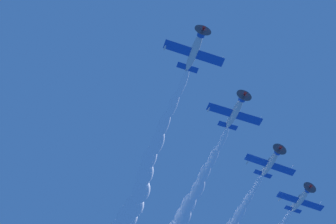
{
  "coord_description": "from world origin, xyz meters",
  "views": [
    {
      "loc": [
        40.24,
        -10.86,
        1.44
      ],
      "look_at": [
        -14.23,
        0.91,
        71.93
      ],
      "focal_mm": 55.23,
      "sensor_mm": 36.0,
      "label": 1
    }
  ],
  "objects_px": {
    "airplane_lead": "(195,50)",
    "airplane_outer_left": "(301,199)",
    "airplane_left_wingman": "(236,111)",
    "airplane_right_wingman": "(271,162)"
  },
  "relations": [
    {
      "from": "airplane_left_wingman",
      "to": "airplane_lead",
      "type": "bearing_deg",
      "value": -43.3
    },
    {
      "from": "airplane_left_wingman",
      "to": "airplane_right_wingman",
      "type": "xyz_separation_m",
      "value": [
        -10.93,
        10.3,
        0.95
      ]
    },
    {
      "from": "airplane_lead",
      "to": "airplane_outer_left",
      "type": "relative_size",
      "value": 1.0
    },
    {
      "from": "airplane_lead",
      "to": "airplane_outer_left",
      "type": "xyz_separation_m",
      "value": [
        -30.48,
        29.76,
        1.75
      ]
    },
    {
      "from": "airplane_lead",
      "to": "airplane_left_wingman",
      "type": "distance_m",
      "value": 14.13
    },
    {
      "from": "airplane_left_wingman",
      "to": "airplane_right_wingman",
      "type": "height_order",
      "value": "airplane_right_wingman"
    },
    {
      "from": "airplane_left_wingman",
      "to": "airplane_right_wingman",
      "type": "distance_m",
      "value": 15.05
    },
    {
      "from": "airplane_left_wingman",
      "to": "airplane_outer_left",
      "type": "xyz_separation_m",
      "value": [
        -20.2,
        20.07,
        1.84
      ]
    },
    {
      "from": "airplane_right_wingman",
      "to": "airplane_outer_left",
      "type": "distance_m",
      "value": 13.5
    },
    {
      "from": "airplane_outer_left",
      "to": "airplane_lead",
      "type": "bearing_deg",
      "value": -44.31
    }
  ]
}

